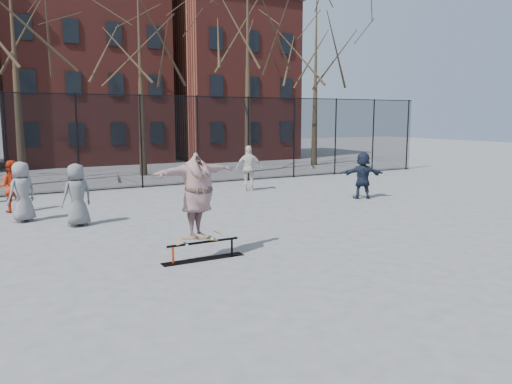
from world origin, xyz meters
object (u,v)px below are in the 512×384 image
bystander_grey (22,192)px  bystander_white (249,168)px  skateboard (198,239)px  skater (197,196)px  bystander_red (11,186)px  bystander_extra (77,195)px  bystander_navy (363,175)px  skate_rail (203,252)px

bystander_grey → bystander_white: (8.74, 2.26, 0.05)m
bystander_white → skateboard: bearing=82.0°
skater → bystander_white: (5.75, 8.45, -0.47)m
bystander_red → bystander_extra: (1.50, -3.19, 0.05)m
bystander_grey → bystander_navy: (11.53, -1.57, -0.01)m
bystander_red → bystander_white: (8.92, 0.45, 0.10)m
skate_rail → skateboard: bearing=180.0°
skateboard → bystander_white: bystander_white is taller
bystander_navy → skater: bearing=54.5°
skate_rail → bystander_grey: 6.96m
skater → bystander_extra: (-1.68, 4.82, -0.52)m
skater → bystander_red: bearing=93.5°
skateboard → bystander_extra: 5.12m
skater → bystander_extra: 5.13m
bystander_red → bystander_navy: bearing=177.2°
bystander_grey → bystander_navy: bearing=139.4°
bystander_grey → bystander_navy: 11.64m
skater → bystander_white: skater is taller
skate_rail → bystander_white: size_ratio=0.99×
skate_rail → bystander_white: bearing=56.3°
bystander_white → bystander_red: bearing=29.1°
skateboard → bystander_grey: bearing=115.7°
skate_rail → bystander_navy: bystander_navy is taller
skate_rail → bystander_grey: bearing=116.6°
skater → bystander_extra: skater is taller
bystander_extra → bystander_white: bearing=-171.6°
skateboard → bystander_red: 8.62m
skate_rail → bystander_grey: bystander_grey is taller
bystander_white → skater: bearing=82.0°
skate_rail → bystander_white: 10.19m
skateboard → bystander_white: (5.75, 8.45, 0.47)m
skater → bystander_grey: size_ratio=1.24×
bystander_white → bystander_navy: bystander_white is taller
bystander_grey → bystander_red: bearing=-116.9°
bystander_grey → bystander_navy: bystander_grey is taller
bystander_grey → bystander_extra: size_ratio=1.00×
bystander_white → bystander_extra: (-7.43, -3.63, -0.05)m
skate_rail → skater: size_ratio=0.85×
bystander_white → bystander_navy: size_ratio=1.07×
bystander_red → skateboard: bearing=124.9°
skater → bystander_navy: bearing=10.3°
bystander_white → bystander_extra: 8.27m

